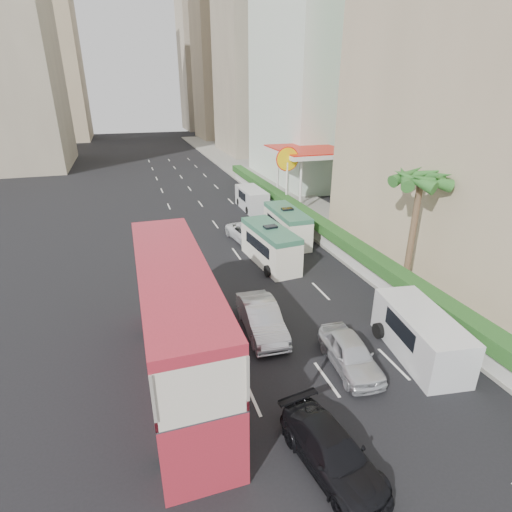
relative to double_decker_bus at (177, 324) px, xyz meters
name	(u,v)px	position (x,y,z in m)	size (l,w,h in m)	color
ground_plane	(314,349)	(6.00, 0.00, -2.53)	(200.00, 200.00, 0.00)	black
double_decker_bus	(177,324)	(0.00, 0.00, 0.00)	(2.50, 11.00, 5.06)	#B02535
car_silver_lane_a	(261,331)	(4.16, 2.10, -2.53)	(1.59, 4.57, 1.51)	silver
car_silver_lane_b	(349,366)	(6.88, -1.56, -2.53)	(1.62, 4.02, 1.37)	silver
car_black	(331,466)	(3.85, -5.71, -2.53)	(1.75, 4.30, 1.25)	black
van_asset	(248,241)	(7.12, 14.26, -2.53)	(2.10, 4.55, 1.26)	silver
minibus_near	(270,246)	(7.35, 9.78, -1.27)	(1.89, 5.67, 2.51)	silver
minibus_far	(287,226)	(9.99, 13.38, -1.29)	(1.87, 5.60, 2.48)	silver
panel_van_near	(420,334)	(10.22, -1.70, -1.51)	(2.05, 5.12, 2.05)	silver
panel_van_far	(252,199)	(10.09, 22.72, -1.55)	(1.97, 4.92, 1.97)	silver
sidewalk	(289,198)	(15.00, 25.00, -2.44)	(6.00, 120.00, 0.18)	#99968C
kerb_wall	(309,227)	(12.20, 14.00, -1.85)	(0.30, 44.00, 1.00)	silver
hedge	(310,217)	(12.20, 14.00, -1.00)	(1.10, 44.00, 0.70)	#2D6626
palm_tree	(412,233)	(13.80, 4.00, 0.85)	(0.36, 0.36, 6.40)	brown
shell_station	(307,176)	(16.00, 23.00, 0.22)	(6.50, 8.00, 5.50)	silver
tower_far_a	(227,32)	(23.00, 82.00, 19.47)	(14.00, 14.00, 44.00)	#C1AB89
tower_far_b	(207,51)	(23.00, 104.00, 17.47)	(14.00, 14.00, 40.00)	tan
tower_left_b	(33,24)	(-16.00, 90.00, 20.47)	(16.00, 16.00, 46.00)	#C1AB89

